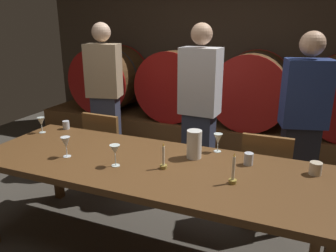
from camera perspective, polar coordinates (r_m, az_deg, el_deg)
ground_plane at (r=2.97m, az=-4.54°, el=-18.57°), size 7.39×7.39×0.00m
back_wall at (r=4.99m, az=9.59°, el=12.23°), size 5.68×0.24×2.59m
barrel_shelf at (r=4.69m, az=7.39°, el=-1.50°), size 5.11×0.90×0.44m
wine_barrel_far_left at (r=5.15m, az=-9.97°, el=8.04°), size 0.96×0.78×0.96m
wine_barrel_center_left at (r=4.66m, az=1.63°, el=7.30°), size 0.96×0.78×0.96m
wine_barrel_center_right at (r=4.41m, az=14.38°, el=6.14°), size 0.96×0.78×0.96m
dining_table at (r=2.46m, az=-3.61°, el=-7.68°), size 2.60×0.93×0.77m
chair_left at (r=3.49m, az=-10.35°, el=-3.82°), size 0.41×0.41×0.88m
chair_right at (r=2.99m, az=16.47°, el=-8.13°), size 0.41×0.41×0.88m
guest_left at (r=3.95m, az=-10.84°, el=4.89°), size 0.42×0.32×1.74m
guest_center at (r=3.32m, az=5.45°, el=2.64°), size 0.40×0.27×1.74m
guest_right at (r=3.14m, az=22.11°, el=-0.12°), size 0.43×0.33×1.68m
candle_left at (r=2.31m, az=-0.80°, el=-6.16°), size 0.05×0.05×0.19m
candle_right at (r=2.15m, az=11.17°, el=-8.31°), size 0.05×0.05×0.21m
pitcher at (r=2.48m, az=4.55°, el=-3.16°), size 0.11×0.11×0.21m
wine_glass_far_left at (r=3.23m, az=-21.08°, el=0.66°), size 0.07×0.07×0.15m
wine_glass_center_left at (r=2.60m, az=-17.25°, el=-2.81°), size 0.07×0.07×0.16m
wine_glass_center_right at (r=2.35m, az=-9.16°, el=-4.15°), size 0.08×0.08×0.16m
wine_glass_far_right at (r=2.61m, az=8.64°, el=-2.29°), size 0.07×0.07×0.15m
cup_left at (r=3.29m, az=-17.22°, el=0.18°), size 0.06×0.06×0.08m
cup_center at (r=2.44m, az=13.76°, el=-5.54°), size 0.07×0.07×0.09m
cup_right at (r=2.44m, az=24.15°, el=-6.71°), size 0.08×0.08×0.09m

